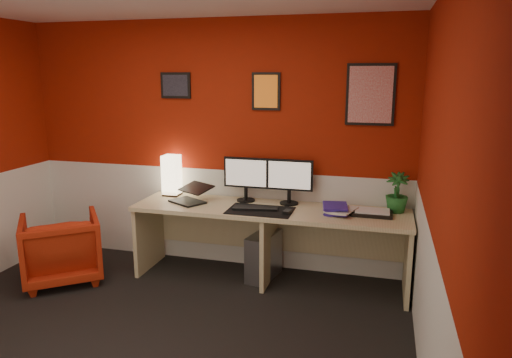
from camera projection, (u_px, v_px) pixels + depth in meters
name	position (u px, v px, depth m)	size (l,w,h in m)	color
ground	(134.00, 349.00, 3.48)	(4.00, 3.50, 0.01)	black
wall_back	(213.00, 145.00, 4.86)	(4.00, 0.01, 2.50)	#951A07
wall_right	(438.00, 203.00, 2.70)	(0.01, 3.50, 2.50)	#951A07
wainscot_back	(215.00, 216.00, 5.02)	(4.00, 0.01, 1.00)	silver
wainscot_right	(427.00, 323.00, 2.86)	(0.01, 3.50, 1.00)	silver
desk	(269.00, 245.00, 4.55)	(2.60, 0.65, 0.73)	tan
shoji_lamp	(172.00, 176.00, 4.91)	(0.16, 0.16, 0.40)	#FFE5B2
laptop	(187.00, 192.00, 4.64)	(0.33, 0.23, 0.22)	black
monitor_left	(246.00, 172.00, 4.66)	(0.45, 0.06, 0.58)	black
monitor_right	(289.00, 175.00, 4.55)	(0.45, 0.06, 0.58)	black
desk_mat	(260.00, 210.00, 4.39)	(0.60, 0.38, 0.01)	black
keyboard	(255.00, 208.00, 4.43)	(0.42, 0.14, 0.02)	black
mouse	(287.00, 212.00, 4.28)	(0.06, 0.10, 0.03)	black
book_bottom	(326.00, 211.00, 4.35)	(0.21, 0.29, 0.03)	#342199
book_middle	(330.00, 208.00, 4.33)	(0.22, 0.30, 0.02)	silver
book_top	(323.00, 206.00, 4.31)	(0.22, 0.29, 0.03)	#342199
zen_tray	(372.00, 213.00, 4.26)	(0.35, 0.25, 0.03)	black
potted_plant	(397.00, 193.00, 4.31)	(0.20, 0.20, 0.37)	#19591E
pc_tower	(264.00, 256.00, 4.65)	(0.20, 0.45, 0.45)	#99999E
armchair	(61.00, 248.00, 4.58)	(0.69, 0.71, 0.65)	red
art_left	(176.00, 85.00, 4.81)	(0.32, 0.02, 0.26)	black
art_center	(266.00, 91.00, 4.58)	(0.28, 0.02, 0.36)	orange
art_right	(371.00, 95.00, 4.33)	(0.44, 0.02, 0.56)	red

